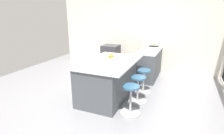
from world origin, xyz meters
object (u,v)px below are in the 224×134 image
object	(u,v)px
stool_by_window	(143,82)
apple_green	(110,56)
stool_middle	(138,90)
stool_near_camera	(131,101)
kitchen_island	(108,79)
apple_yellow	(111,55)
water_bottle	(107,61)
cutting_board	(111,57)
oven_range	(111,57)

from	to	relation	value
stool_by_window	apple_green	distance (m)	1.13
stool_middle	stool_near_camera	world-z (taller)	same
kitchen_island	apple_yellow	world-z (taller)	apple_yellow
stool_near_camera	apple_green	bearing A→B (deg)	-134.37
kitchen_island	apple_yellow	xyz separation A→B (m)	(-0.35, -0.07, 0.53)
apple_green	apple_yellow	xyz separation A→B (m)	(-0.12, -0.00, 0.01)
stool_middle	water_bottle	world-z (taller)	water_bottle
stool_by_window	cutting_board	distance (m)	1.09
oven_range	stool_middle	bearing A→B (deg)	36.17
oven_range	stool_by_window	world-z (taller)	oven_range
apple_yellow	water_bottle	bearing A→B (deg)	15.95
stool_by_window	stool_middle	size ratio (longest dim) A/B	1.00
cutting_board	apple_green	xyz separation A→B (m)	(0.12, 0.02, 0.05)
stool_by_window	apple_green	world-z (taller)	apple_green
stool_by_window	stool_middle	xyz separation A→B (m)	(0.57, 0.00, 0.00)
apple_yellow	water_bottle	xyz separation A→B (m)	(0.79, 0.23, 0.06)
stool_middle	stool_near_camera	xyz separation A→B (m)	(0.57, 0.00, 0.00)
stool_middle	water_bottle	xyz separation A→B (m)	(0.44, -0.60, 0.76)
cutting_board	stool_by_window	bearing A→B (deg)	104.61
apple_yellow	stool_by_window	bearing A→B (deg)	105.18
stool_by_window	water_bottle	bearing A→B (deg)	-30.53
water_bottle	stool_near_camera	bearing A→B (deg)	77.48
stool_by_window	apple_green	size ratio (longest dim) A/B	8.72
cutting_board	water_bottle	world-z (taller)	water_bottle
stool_middle	stool_near_camera	bearing A→B (deg)	0.00
oven_range	stool_near_camera	size ratio (longest dim) A/B	1.39
kitchen_island	cutting_board	xyz separation A→B (m)	(-0.35, -0.09, 0.47)
cutting_board	apple_green	size ratio (longest dim) A/B	4.93
stool_middle	cutting_board	xyz separation A→B (m)	(-0.35, -0.85, 0.64)
cutting_board	apple_yellow	distance (m)	0.06
oven_range	apple_green	xyz separation A→B (m)	(2.06, 0.85, 0.55)
oven_range	stool_by_window	distance (m)	2.40
kitchen_island	stool_middle	world-z (taller)	kitchen_island
apple_yellow	kitchen_island	bearing A→B (deg)	10.66
kitchen_island	stool_near_camera	xyz separation A→B (m)	(0.57, 0.76, -0.17)
stool_by_window	stool_near_camera	xyz separation A→B (m)	(1.14, 0.00, 0.00)
kitchen_island	stool_by_window	xyz separation A→B (m)	(-0.57, 0.76, -0.17)
kitchen_island	cutting_board	world-z (taller)	cutting_board
apple_yellow	apple_green	bearing A→B (deg)	0.10
stool_by_window	stool_near_camera	size ratio (longest dim) A/B	1.00
stool_by_window	water_bottle	size ratio (longest dim) A/B	2.04
stool_by_window	apple_yellow	xyz separation A→B (m)	(0.22, -0.82, 0.70)
kitchen_island	stool_near_camera	size ratio (longest dim) A/B	2.86
stool_middle	stool_near_camera	distance (m)	0.57
cutting_board	apple_green	distance (m)	0.13
stool_by_window	cutting_board	world-z (taller)	cutting_board
oven_range	kitchen_island	xyz separation A→B (m)	(2.29, 0.92, 0.03)
stool_middle	apple_yellow	xyz separation A→B (m)	(-0.35, -0.82, 0.70)
oven_range	water_bottle	distance (m)	3.00
oven_range	water_bottle	bearing A→B (deg)	21.53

